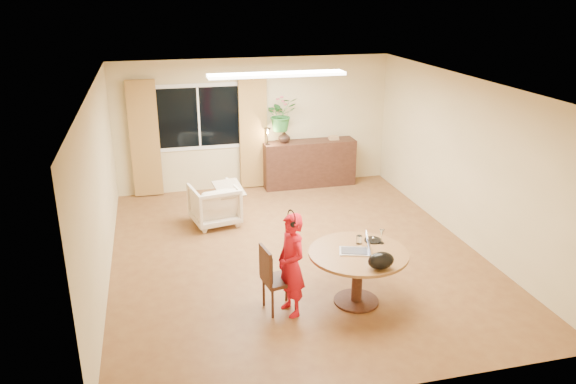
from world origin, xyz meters
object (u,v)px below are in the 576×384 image
at_px(child, 291,265).
at_px(sideboard, 309,163).
at_px(armchair, 214,204).
at_px(dining_table, 358,263).
at_px(dining_chair, 280,278).

relative_size(child, sideboard, 0.71).
height_order(child, armchair, child).
xyz_separation_m(dining_table, dining_chair, (-1.01, 0.07, -0.13)).
bearing_deg(armchair, dining_table, 104.75).
bearing_deg(child, dining_chair, -145.59).
xyz_separation_m(dining_chair, sideboard, (1.67, 4.51, 0.03)).
distance_m(dining_table, sideboard, 4.63).
distance_m(dining_chair, sideboard, 4.81).
xyz_separation_m(dining_chair, child, (0.13, -0.11, 0.22)).
xyz_separation_m(child, sideboard, (1.54, 4.62, -0.19)).
xyz_separation_m(dining_table, child, (-0.88, -0.03, 0.10)).
relative_size(child, armchair, 1.71).
distance_m(child, sideboard, 4.87).
relative_size(dining_table, dining_chair, 1.43).
height_order(armchair, sideboard, sideboard).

